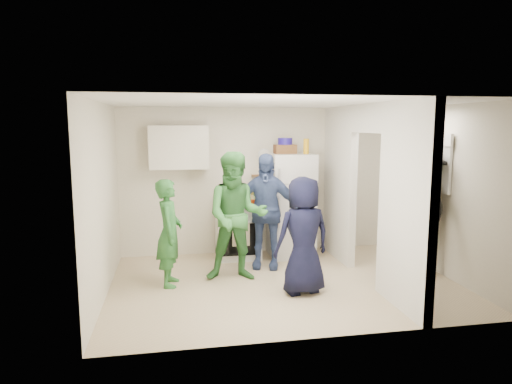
% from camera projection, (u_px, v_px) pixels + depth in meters
% --- Properties ---
extents(floor, '(4.80, 4.80, 0.00)m').
position_uv_depth(floor, '(284.00, 283.00, 6.43)').
color(floor, '#C6B48C').
rests_on(floor, ground).
extents(wall_back, '(4.80, 0.00, 4.80)m').
position_uv_depth(wall_back, '(261.00, 181.00, 7.90)').
color(wall_back, silver).
rests_on(wall_back, floor).
extents(wall_front, '(4.80, 0.00, 4.80)m').
position_uv_depth(wall_front, '(326.00, 221.00, 4.59)').
color(wall_front, silver).
rests_on(wall_front, floor).
extents(wall_left, '(0.00, 3.40, 3.40)m').
position_uv_depth(wall_left, '(102.00, 201.00, 5.82)').
color(wall_left, silver).
rests_on(wall_left, floor).
extents(wall_right, '(0.00, 3.40, 3.40)m').
position_uv_depth(wall_right, '(444.00, 191.00, 6.68)').
color(wall_right, silver).
rests_on(wall_right, floor).
extents(ceiling, '(4.80, 4.80, 0.00)m').
position_uv_depth(ceiling, '(286.00, 103.00, 6.07)').
color(ceiling, white).
rests_on(ceiling, wall_back).
extents(partition_pier_back, '(0.12, 1.20, 2.50)m').
position_uv_depth(partition_pier_back, '(339.00, 183.00, 7.53)').
color(partition_pier_back, silver).
rests_on(partition_pier_back, floor).
extents(partition_pier_front, '(0.12, 1.20, 2.50)m').
position_uv_depth(partition_pier_front, '(406.00, 207.00, 5.39)').
color(partition_pier_front, silver).
rests_on(partition_pier_front, floor).
extents(partition_header, '(0.12, 1.00, 0.40)m').
position_uv_depth(partition_header, '(370.00, 118.00, 6.31)').
color(partition_header, silver).
rests_on(partition_header, partition_pier_back).
extents(stove, '(0.74, 0.62, 0.89)m').
position_uv_depth(stove, '(238.00, 232.00, 7.62)').
color(stove, white).
rests_on(stove, floor).
extents(upper_cabinet, '(0.95, 0.34, 0.70)m').
position_uv_depth(upper_cabinet, '(179.00, 147.00, 7.39)').
color(upper_cabinet, silver).
rests_on(upper_cabinet, wall_back).
extents(fridge, '(0.71, 0.69, 1.74)m').
position_uv_depth(fridge, '(291.00, 205.00, 7.69)').
color(fridge, silver).
rests_on(fridge, floor).
extents(wicker_basket, '(0.35, 0.25, 0.15)m').
position_uv_depth(wicker_basket, '(285.00, 149.00, 7.58)').
color(wicker_basket, brown).
rests_on(wicker_basket, fridge).
extents(blue_bowl, '(0.24, 0.24, 0.11)m').
position_uv_depth(blue_bowl, '(285.00, 141.00, 7.56)').
color(blue_bowl, navy).
rests_on(blue_bowl, wicker_basket).
extents(yellow_cup_stack_top, '(0.09, 0.09, 0.25)m').
position_uv_depth(yellow_cup_stack_top, '(306.00, 146.00, 7.48)').
color(yellow_cup_stack_top, gold).
rests_on(yellow_cup_stack_top, fridge).
extents(wall_clock, '(0.22, 0.02, 0.22)m').
position_uv_depth(wall_clock, '(264.00, 155.00, 7.83)').
color(wall_clock, white).
rests_on(wall_clock, wall_back).
extents(spice_shelf, '(0.35, 0.08, 0.03)m').
position_uv_depth(spice_shelf, '(262.00, 175.00, 7.84)').
color(spice_shelf, olive).
rests_on(spice_shelf, wall_back).
extents(nook_window, '(0.03, 0.70, 0.80)m').
position_uv_depth(nook_window, '(437.00, 163.00, 6.81)').
color(nook_window, black).
rests_on(nook_window, wall_right).
extents(nook_window_frame, '(0.04, 0.76, 0.86)m').
position_uv_depth(nook_window_frame, '(436.00, 163.00, 6.81)').
color(nook_window_frame, white).
rests_on(nook_window_frame, wall_right).
extents(nook_valance, '(0.04, 0.82, 0.18)m').
position_uv_depth(nook_valance, '(436.00, 139.00, 6.75)').
color(nook_valance, white).
rests_on(nook_valance, wall_right).
extents(yellow_cup_stack_stove, '(0.09, 0.09, 0.25)m').
position_uv_depth(yellow_cup_stack_stove, '(232.00, 200.00, 7.30)').
color(yellow_cup_stack_stove, yellow).
rests_on(yellow_cup_stack_stove, stove).
extents(red_cup, '(0.09, 0.09, 0.12)m').
position_uv_depth(red_cup, '(253.00, 203.00, 7.39)').
color(red_cup, '#C0360C').
rests_on(red_cup, stove).
extents(person_green_left, '(0.41, 0.57, 1.48)m').
position_uv_depth(person_green_left, '(169.00, 233.00, 6.26)').
color(person_green_left, '#357C31').
rests_on(person_green_left, floor).
extents(person_green_center, '(0.98, 0.81, 1.84)m').
position_uv_depth(person_green_center, '(237.00, 217.00, 6.47)').
color(person_green_center, '#387834').
rests_on(person_green_center, floor).
extents(person_denim, '(1.13, 0.74, 1.78)m').
position_uv_depth(person_denim, '(265.00, 211.00, 7.03)').
color(person_denim, '#3D5086').
rests_on(person_denim, floor).
extents(person_navy, '(0.84, 0.63, 1.56)m').
position_uv_depth(person_navy, '(303.00, 235.00, 5.96)').
color(person_navy, black).
rests_on(person_navy, floor).
extents(person_nook, '(0.92, 1.35, 1.93)m').
position_uv_depth(person_nook, '(420.00, 210.00, 6.70)').
color(person_nook, black).
rests_on(person_nook, floor).
extents(bottle_a, '(0.07, 0.07, 0.25)m').
position_uv_depth(bottle_a, '(219.00, 197.00, 7.60)').
color(bottle_a, brown).
rests_on(bottle_a, stove).
extents(bottle_b, '(0.07, 0.07, 0.26)m').
position_uv_depth(bottle_b, '(227.00, 199.00, 7.43)').
color(bottle_b, '#143C14').
rests_on(bottle_b, stove).
extents(bottle_c, '(0.07, 0.07, 0.25)m').
position_uv_depth(bottle_c, '(231.00, 197.00, 7.66)').
color(bottle_c, silver).
rests_on(bottle_c, stove).
extents(bottle_d, '(0.07, 0.07, 0.30)m').
position_uv_depth(bottle_d, '(239.00, 197.00, 7.47)').
color(bottle_d, brown).
rests_on(bottle_d, stove).
extents(bottle_e, '(0.07, 0.07, 0.32)m').
position_uv_depth(bottle_e, '(243.00, 194.00, 7.73)').
color(bottle_e, '#A2A9B3').
rests_on(bottle_e, stove).
extents(bottle_f, '(0.06, 0.06, 0.28)m').
position_uv_depth(bottle_f, '(249.00, 197.00, 7.57)').
color(bottle_f, '#133419').
rests_on(bottle_f, stove).
extents(bottle_g, '(0.07, 0.07, 0.28)m').
position_uv_depth(bottle_g, '(253.00, 195.00, 7.73)').
color(bottle_g, olive).
rests_on(bottle_g, stove).
extents(bottle_h, '(0.08, 0.08, 0.29)m').
position_uv_depth(bottle_h, '(221.00, 199.00, 7.35)').
color(bottle_h, silver).
rests_on(bottle_h, stove).
extents(bottle_i, '(0.06, 0.06, 0.27)m').
position_uv_depth(bottle_i, '(241.00, 196.00, 7.64)').
color(bottle_i, '#54260E').
rests_on(bottle_i, stove).
extents(bottle_j, '(0.08, 0.08, 0.31)m').
position_uv_depth(bottle_j, '(256.00, 197.00, 7.49)').
color(bottle_j, '#205E2D').
rests_on(bottle_j, stove).
extents(bottle_k, '(0.08, 0.08, 0.28)m').
position_uv_depth(bottle_k, '(223.00, 197.00, 7.51)').
color(bottle_k, brown).
rests_on(bottle_k, stove).
extents(bottle_l, '(0.08, 0.08, 0.27)m').
position_uv_depth(bottle_l, '(248.00, 198.00, 7.44)').
color(bottle_l, silver).
rests_on(bottle_l, stove).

